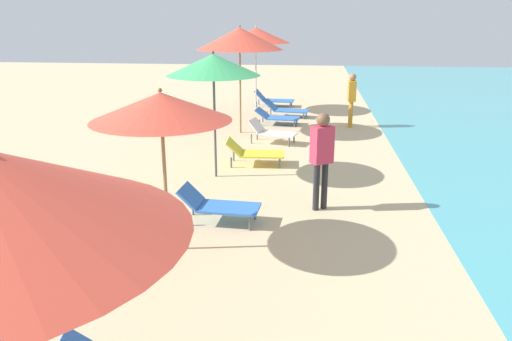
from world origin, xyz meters
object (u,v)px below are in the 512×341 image
at_px(lounger_sixth_shoreside, 277,117).
at_px(lounger_sixth_inland, 272,131).
at_px(lounger_farthest_inland, 285,109).
at_px(lounger_fifth_shoreside, 254,152).
at_px(umbrella_fifth, 213,65).
at_px(lounger_fourth_shoreside, 218,205).
at_px(umbrella_farthest, 256,35).
at_px(umbrella_sixth, 240,39).
at_px(person_walking_mid, 352,95).
at_px(person_walking_far, 322,152).
at_px(umbrella_fourth, 161,107).
at_px(lounger_farthest_shoreside, 273,99).

distance_m(lounger_sixth_shoreside, lounger_sixth_inland, 2.39).
bearing_deg(lounger_farthest_inland, lounger_fifth_shoreside, -85.47).
bearing_deg(umbrella_fifth, lounger_fourth_shoreside, -78.46).
bearing_deg(umbrella_farthest, umbrella_fifth, -89.97).
height_order(umbrella_fifth, lounger_farthest_inland, umbrella_fifth).
relative_size(umbrella_fifth, umbrella_farthest, 0.89).
distance_m(lounger_sixth_inland, lounger_farthest_inland, 3.67).
distance_m(umbrella_sixth, lounger_farthest_inland, 3.68).
bearing_deg(person_walking_mid, lounger_fifth_shoreside, -122.52).
distance_m(lounger_sixth_inland, person_walking_far, 4.86).
bearing_deg(umbrella_fifth, umbrella_farthest, 90.03).
height_order(lounger_sixth_shoreside, person_walking_far, person_walking_far).
xyz_separation_m(umbrella_sixth, person_walking_mid, (3.24, 1.15, -1.68)).
height_order(lounger_sixth_shoreside, lounger_sixth_inland, lounger_sixth_inland).
relative_size(umbrella_fourth, lounger_fifth_shoreside, 1.76).
xyz_separation_m(lounger_fifth_shoreside, lounger_sixth_inland, (0.23, 2.06, 0.02)).
bearing_deg(lounger_fifth_shoreside, lounger_sixth_shoreside, 84.52).
relative_size(lounger_fourth_shoreside, umbrella_sixth, 0.44).
relative_size(lounger_farthest_inland, person_walking_far, 0.91).
bearing_deg(lounger_farthest_inland, lounger_sixth_inland, -84.11).
bearing_deg(person_walking_far, umbrella_fifth, -160.26).
relative_size(umbrella_fourth, lounger_fourth_shoreside, 1.77).
relative_size(lounger_fifth_shoreside, lounger_sixth_inland, 1.00).
xyz_separation_m(umbrella_fourth, umbrella_fifth, (0.04, 3.46, 0.23)).
relative_size(lounger_fifth_shoreside, person_walking_mid, 0.82).
distance_m(lounger_farthest_shoreside, person_walking_far, 10.42).
height_order(lounger_fourth_shoreside, person_walking_mid, person_walking_mid).
distance_m(lounger_fifth_shoreside, lounger_farthest_inland, 5.74).
relative_size(lounger_sixth_shoreside, umbrella_farthest, 0.48).
bearing_deg(lounger_fifth_shoreside, lounger_farthest_inland, 83.10).
relative_size(umbrella_fifth, lounger_farthest_inland, 1.67).
relative_size(lounger_fourth_shoreside, umbrella_farthest, 0.45).
relative_size(lounger_fifth_shoreside, lounger_farthest_shoreside, 0.90).
xyz_separation_m(lounger_fifth_shoreside, lounger_farthest_inland, (0.40, 5.72, -0.04)).
xyz_separation_m(lounger_sixth_inland, person_walking_mid, (2.24, 2.28, 0.67)).
xyz_separation_m(lounger_farthest_shoreside, person_walking_far, (1.64, -10.26, 0.77)).
distance_m(lounger_fourth_shoreside, umbrella_sixth, 6.99).
xyz_separation_m(lounger_sixth_inland, person_walking_far, (1.24, -4.64, 0.73)).
height_order(lounger_farthest_inland, person_walking_mid, person_walking_mid).
bearing_deg(umbrella_fourth, person_walking_mid, 69.84).
xyz_separation_m(lounger_sixth_inland, lounger_farthest_shoreside, (-0.40, 5.62, -0.04)).
xyz_separation_m(person_walking_mid, person_walking_far, (-1.00, -6.92, 0.06)).
relative_size(lounger_farthest_shoreside, lounger_farthest_inland, 0.96).
relative_size(lounger_fourth_shoreside, umbrella_fifth, 0.51).
relative_size(umbrella_fourth, umbrella_fifth, 0.90).
bearing_deg(person_walking_mid, lounger_fourth_shoreside, -112.08).
distance_m(lounger_fourth_shoreside, lounger_farthest_shoreside, 11.05).
relative_size(person_walking_mid, person_walking_far, 0.95).
height_order(umbrella_farthest, lounger_farthest_inland, umbrella_farthest).
bearing_deg(lounger_farthest_shoreside, umbrella_fifth, -90.57).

